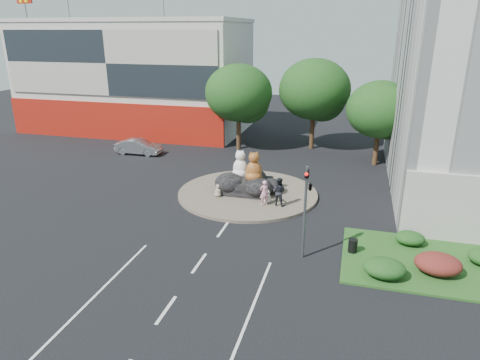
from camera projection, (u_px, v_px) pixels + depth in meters
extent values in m
plane|color=black|center=(199.00, 263.00, 21.79)|extent=(120.00, 120.00, 0.00)
cylinder|color=brown|center=(248.00, 193.00, 30.85)|extent=(10.00, 10.00, 0.20)
cube|color=beige|center=(137.00, 77.00, 49.74)|extent=(25.00, 12.00, 12.00)
cube|color=#9B180E|center=(112.00, 121.00, 45.57)|extent=(25.00, 0.30, 4.00)
cube|color=#B2AD9E|center=(106.00, 63.00, 43.53)|extent=(24.00, 0.15, 6.50)
cube|color=beige|center=(132.00, 21.00, 47.68)|extent=(25.20, 12.20, 0.40)
cylinder|color=#595B60|center=(68.00, 0.00, 48.94)|extent=(0.10, 0.10, 4.00)
cube|color=#224F1A|center=(444.00, 265.00, 21.51)|extent=(10.00, 6.00, 0.12)
cylinder|color=#382314|center=(239.00, 130.00, 42.17)|extent=(0.44, 0.44, 3.74)
ellipsoid|color=#123813|center=(239.00, 93.00, 40.96)|extent=(6.46, 6.46, 5.49)
sphere|color=#123813|center=(248.00, 101.00, 41.50)|extent=(4.25, 4.25, 4.25)
sphere|color=#123813|center=(231.00, 99.00, 41.06)|extent=(3.74, 3.74, 3.74)
cylinder|color=#382314|center=(312.00, 129.00, 42.21)|extent=(0.44, 0.44, 3.96)
ellipsoid|color=#123813|center=(314.00, 89.00, 40.93)|extent=(6.84, 6.84, 5.81)
sphere|color=#123813|center=(323.00, 98.00, 41.48)|extent=(4.50, 4.50, 4.50)
sphere|color=#123813|center=(306.00, 96.00, 41.04)|extent=(3.96, 3.96, 3.96)
cylinder|color=#382314|center=(376.00, 146.00, 37.19)|extent=(0.44, 0.44, 3.30)
ellipsoid|color=#123813|center=(380.00, 109.00, 36.12)|extent=(5.70, 5.70, 4.84)
sphere|color=#123813|center=(389.00, 118.00, 36.62)|extent=(3.75, 3.75, 3.75)
sphere|color=#123813|center=(371.00, 116.00, 36.20)|extent=(3.30, 3.30, 3.30)
ellipsoid|color=#123813|center=(384.00, 268.00, 20.27)|extent=(2.00, 1.60, 0.90)
ellipsoid|color=#4C1C14|center=(438.00, 264.00, 20.54)|extent=(2.20, 1.76, 0.99)
ellipsoid|color=#123813|center=(410.00, 238.00, 23.38)|extent=(1.60, 1.28, 0.72)
cylinder|color=#595B60|center=(305.00, 213.00, 21.53)|extent=(0.14, 0.14, 5.00)
imported|color=black|center=(306.00, 182.00, 20.97)|extent=(0.21, 0.26, 1.30)
imported|color=black|center=(310.00, 186.00, 20.98)|extent=(0.26, 1.24, 0.50)
sphere|color=red|center=(306.00, 174.00, 20.65)|extent=(0.18, 0.18, 0.18)
cylinder|color=#595B60|center=(459.00, 164.00, 24.50)|extent=(0.18, 0.18, 8.00)
cylinder|color=#595B60|center=(451.00, 92.00, 23.42)|extent=(2.00, 0.12, 0.12)
cube|color=silver|center=(432.00, 94.00, 23.70)|extent=(0.50, 0.22, 0.12)
imported|color=pink|center=(264.00, 193.00, 28.23)|extent=(0.76, 0.69, 1.73)
imported|color=black|center=(279.00, 192.00, 28.18)|extent=(1.07, 0.92, 1.93)
imported|color=#A0A1A7|center=(138.00, 147.00, 40.67)|extent=(4.43, 1.66, 1.45)
cylinder|color=black|center=(353.00, 246.00, 22.56)|extent=(0.50, 0.50, 0.72)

